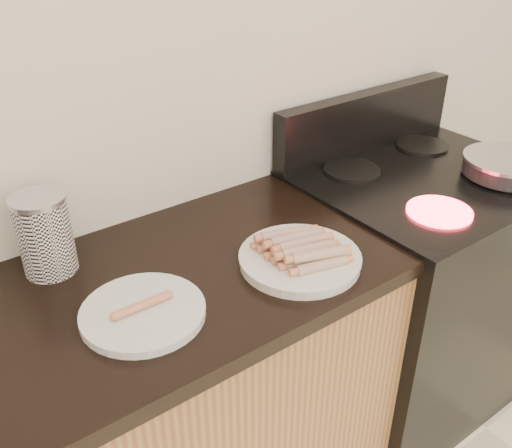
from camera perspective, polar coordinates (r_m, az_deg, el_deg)
wall_back at (r=1.49m, az=-11.01°, el=14.89°), size 4.00×0.04×2.60m
stove at (r=2.10m, az=15.11°, el=-6.62°), size 0.76×0.65×0.91m
stove_panel at (r=2.00m, az=10.96°, el=10.11°), size 0.76×0.06×0.20m
burner_near_left at (r=1.66m, az=17.87°, el=1.20°), size 0.18×0.18×0.01m
burner_near_right at (r=1.93m, az=24.03°, el=4.08°), size 0.18×0.18×0.01m
burner_far_left at (r=1.85m, az=9.59°, el=5.35°), size 0.18×0.18×0.01m
burner_far_right at (r=2.09m, az=16.24°, el=7.55°), size 0.18×0.18×0.01m
frying_pan at (r=1.94m, az=23.90°, el=5.33°), size 0.27×0.46×0.06m
main_plate at (r=1.39m, az=4.40°, el=-3.63°), size 0.38×0.38×0.02m
side_plate at (r=1.25m, az=-11.24°, el=-8.67°), size 0.32×0.32×0.02m
hotdog_pile at (r=1.37m, az=4.45°, el=-2.46°), size 0.13×0.21×0.05m
plain_sausages at (r=1.24m, az=-11.33°, el=-7.98°), size 0.13×0.02×0.02m
canister at (r=1.40m, az=-20.36°, el=-0.97°), size 0.13×0.13×0.20m
mug at (r=1.45m, az=-20.30°, el=-2.13°), size 0.10×0.10×0.10m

